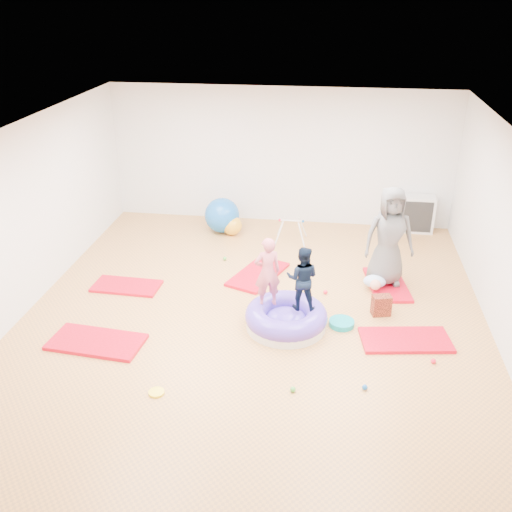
# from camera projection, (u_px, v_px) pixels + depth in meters

# --- Properties ---
(room) EXTENTS (7.01, 8.01, 2.81)m
(room) POSITION_uv_depth(u_px,v_px,m) (253.00, 233.00, 8.07)
(room) COLOR #CE8F44
(room) RESTS_ON ground
(gym_mat_front_left) EXTENTS (1.37, 0.78, 0.05)m
(gym_mat_front_left) POSITION_uv_depth(u_px,v_px,m) (97.00, 342.00, 8.04)
(gym_mat_front_left) COLOR red
(gym_mat_front_left) RESTS_ON ground
(gym_mat_mid_left) EXTENTS (1.13, 0.60, 0.05)m
(gym_mat_mid_left) POSITION_uv_depth(u_px,v_px,m) (127.00, 286.00, 9.53)
(gym_mat_mid_left) COLOR red
(gym_mat_mid_left) RESTS_ON ground
(gym_mat_center_back) EXTENTS (1.03, 1.38, 0.05)m
(gym_mat_center_back) POSITION_uv_depth(u_px,v_px,m) (258.00, 274.00, 9.91)
(gym_mat_center_back) COLOR red
(gym_mat_center_back) RESTS_ON ground
(gym_mat_right) EXTENTS (1.33, 0.81, 0.05)m
(gym_mat_right) POSITION_uv_depth(u_px,v_px,m) (405.00, 340.00, 8.09)
(gym_mat_right) COLOR red
(gym_mat_right) RESTS_ON ground
(gym_mat_rear_right) EXTENTS (0.78, 1.28, 0.05)m
(gym_mat_rear_right) POSITION_uv_depth(u_px,v_px,m) (387.00, 284.00, 9.58)
(gym_mat_rear_right) COLOR red
(gym_mat_rear_right) RESTS_ON ground
(inflatable_cushion) EXTENTS (1.22, 1.22, 0.38)m
(inflatable_cushion) POSITION_uv_depth(u_px,v_px,m) (286.00, 318.00, 8.38)
(inflatable_cushion) COLOR silver
(inflatable_cushion) RESTS_ON ground
(child_pink) EXTENTS (0.46, 0.38, 1.07)m
(child_pink) POSITION_uv_depth(u_px,v_px,m) (267.00, 269.00, 8.19)
(child_pink) COLOR #CA5D6E
(child_pink) RESTS_ON inflatable_cushion
(child_navy) EXTENTS (0.50, 0.40, 0.97)m
(child_navy) POSITION_uv_depth(u_px,v_px,m) (302.00, 275.00, 8.12)
(child_navy) COLOR black
(child_navy) RESTS_ON inflatable_cushion
(adult_caregiver) EXTENTS (0.91, 0.68, 1.67)m
(adult_caregiver) POSITION_uv_depth(u_px,v_px,m) (389.00, 236.00, 9.25)
(adult_caregiver) COLOR #535353
(adult_caregiver) RESTS_ON gym_mat_rear_right
(infant) EXTENTS (0.37, 0.38, 0.22)m
(infant) POSITION_uv_depth(u_px,v_px,m) (375.00, 282.00, 9.37)
(infant) COLOR #ACCAFD
(infant) RESTS_ON gym_mat_rear_right
(ball_pit_balls) EXTENTS (3.43, 3.63, 0.07)m
(ball_pit_balls) POSITION_uv_depth(u_px,v_px,m) (322.00, 320.00, 8.55)
(ball_pit_balls) COLOR #145AB5
(ball_pit_balls) RESTS_ON ground
(exercise_ball_blue) EXTENTS (0.71, 0.71, 0.71)m
(exercise_ball_blue) POSITION_uv_depth(u_px,v_px,m) (222.00, 215.00, 11.53)
(exercise_ball_blue) COLOR #145AB5
(exercise_ball_blue) RESTS_ON ground
(exercise_ball_orange) EXTENTS (0.40, 0.40, 0.40)m
(exercise_ball_orange) POSITION_uv_depth(u_px,v_px,m) (232.00, 225.00, 11.46)
(exercise_ball_orange) COLOR gold
(exercise_ball_orange) RESTS_ON ground
(infant_play_gym) EXTENTS (0.61, 0.58, 0.47)m
(infant_play_gym) POSITION_uv_depth(u_px,v_px,m) (291.00, 227.00, 11.07)
(infant_play_gym) COLOR silver
(infant_play_gym) RESTS_ON ground
(cube_shelf) EXTENTS (0.75, 0.37, 0.75)m
(cube_shelf) POSITION_uv_depth(u_px,v_px,m) (415.00, 214.00, 11.56)
(cube_shelf) COLOR silver
(cube_shelf) RESTS_ON ground
(balance_disc) EXTENTS (0.38, 0.38, 0.08)m
(balance_disc) POSITION_uv_depth(u_px,v_px,m) (342.00, 323.00, 8.46)
(balance_disc) COLOR #09929D
(balance_disc) RESTS_ON ground
(backpack) EXTENTS (0.32, 0.24, 0.33)m
(backpack) POSITION_uv_depth(u_px,v_px,m) (381.00, 305.00, 8.69)
(backpack) COLOR #B63C20
(backpack) RESTS_ON ground
(yellow_toy) EXTENTS (0.20, 0.20, 0.03)m
(yellow_toy) POSITION_uv_depth(u_px,v_px,m) (156.00, 392.00, 7.07)
(yellow_toy) COLOR yellow
(yellow_toy) RESTS_ON ground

